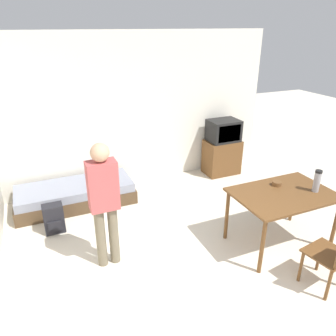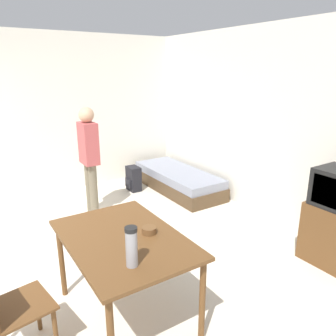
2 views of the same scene
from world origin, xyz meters
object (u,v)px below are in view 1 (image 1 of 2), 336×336
Objects in this scene: tv at (222,148)px; thermos_flask at (317,180)px; backpack at (54,219)px; mate_bowl at (277,184)px; daybed at (76,195)px; person_standing at (104,198)px; dining_table at (283,199)px; wooden_chair at (336,254)px.

tv is 2.48m from thermos_flask.
thermos_flask is at bearing -26.87° from backpack.
tv is at bearing 77.25° from mate_bowl.
daybed is 4.35× the size of backpack.
tv is 8.93× the size of mate_bowl.
daybed is 1.19× the size of person_standing.
dining_table is 4.33× the size of thermos_flask.
daybed is 6.40× the size of thermos_flask.
dining_table is 3.19m from backpack.
daybed is 0.80m from backpack.
thermos_flask reaches higher than dining_table.
mate_bowl is (2.43, -1.96, 0.63)m from daybed.
person_standing is 1.33m from backpack.
daybed is 15.52× the size of mate_bowl.
dining_table is 0.49m from thermos_flask.
thermos_flask is (0.44, 0.80, 0.46)m from wooden_chair.
mate_bowl is (-0.35, 0.33, -0.13)m from thermos_flask.
backpack is (-0.56, 0.97, -0.71)m from person_standing.
dining_table is 2.94× the size of backpack.
daybed is at bearing 140.36° from thermos_flask.
daybed is 2.26× the size of wooden_chair.
person_standing reaches higher than thermos_flask.
tv is 3.68× the size of thermos_flask.
mate_bowl is 0.28× the size of backpack.
backpack is (-2.83, 1.28, -0.59)m from mate_bowl.
thermos_flask is at bearing -39.64° from daybed.
person_standing is 2.70m from thermos_flask.
mate_bowl is at bearing 135.92° from thermos_flask.
mate_bowl reaches higher than dining_table.
wooden_chair reaches higher than backpack.
tv is 1.30× the size of wooden_chair.
wooden_chair is at bearing -41.29° from backpack.
thermos_flask is at bearing -16.66° from dining_table.
daybed is 3.26m from dining_table.
mate_bowl is 3.16m from backpack.
dining_table is 0.94m from wooden_chair.
daybed is 2.93m from tv.
tv reaches higher than wooden_chair.
person_standing is 2.30m from mate_bowl.
person_standing is at bearing 172.37° from mate_bowl.
thermos_flask is 3.64m from backpack.
wooden_chair is (-0.03, -0.92, -0.21)m from dining_table.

